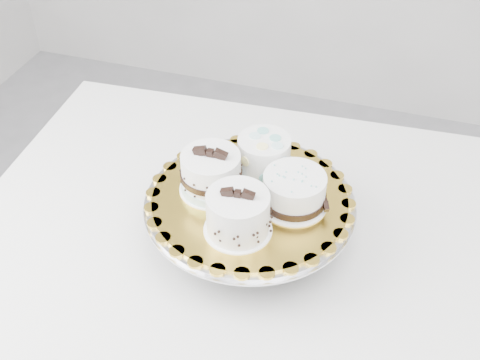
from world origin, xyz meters
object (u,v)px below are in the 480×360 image
(table, at_px, (279,253))
(cake_banded, at_px, (211,174))
(cake_stand, at_px, (250,213))
(cake_ribbon, at_px, (295,191))
(cake_dots, at_px, (264,155))
(cake_board, at_px, (250,198))
(cake_swirl, at_px, (238,214))

(table, distance_m, cake_banded, 0.26)
(table, height_order, cake_stand, cake_stand)
(cake_banded, relative_size, cake_ribbon, 0.82)
(cake_dots, bearing_deg, cake_board, -107.10)
(table, distance_m, cake_stand, 0.16)
(table, distance_m, cake_dots, 0.23)
(table, bearing_deg, cake_ribbon, -54.54)
(cake_dots, relative_size, cake_ribbon, 0.84)
(cake_board, xyz_separation_m, cake_swirl, (0.00, -0.09, 0.04))
(cake_swirl, bearing_deg, cake_stand, 86.88)
(cake_stand, distance_m, cake_board, 0.04)
(cake_swirl, bearing_deg, cake_board, 86.88)
(cake_stand, relative_size, cake_dots, 3.17)
(cake_swirl, xyz_separation_m, cake_banded, (-0.08, 0.09, -0.00))
(table, bearing_deg, cake_stand, -141.12)
(cake_stand, bearing_deg, cake_swirl, -86.93)
(cake_banded, height_order, cake_dots, cake_banded)
(table, xyz_separation_m, cake_board, (-0.05, -0.05, 0.18))
(table, relative_size, cake_stand, 3.31)
(cake_board, distance_m, cake_dots, 0.09)
(cake_dots, bearing_deg, cake_stand, -107.10)
(cake_banded, bearing_deg, cake_dots, 46.32)
(cake_board, relative_size, cake_banded, 3.00)
(cake_swirl, bearing_deg, cake_dots, 84.71)
(cake_swirl, relative_size, cake_dots, 0.97)
(cake_banded, distance_m, cake_dots, 0.12)
(cake_board, height_order, cake_ribbon, cake_ribbon)
(table, relative_size, cake_dots, 10.51)
(table, height_order, cake_board, cake_board)
(table, height_order, cake_dots, cake_dots)
(table, relative_size, cake_banded, 10.79)
(cake_swirl, bearing_deg, cake_ribbon, 44.67)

